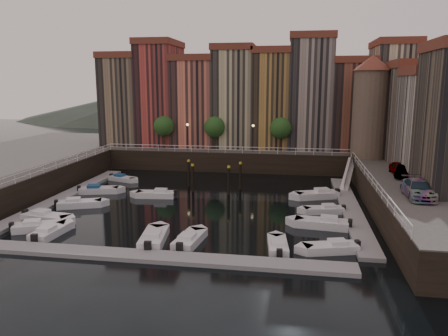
% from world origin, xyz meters
% --- Properties ---
extents(ground, '(200.00, 200.00, 0.00)m').
position_xyz_m(ground, '(0.00, 0.00, 0.00)').
color(ground, black).
rests_on(ground, ground).
extents(quay_far, '(80.00, 20.00, 3.00)m').
position_xyz_m(quay_far, '(0.00, 26.00, 1.50)').
color(quay_far, black).
rests_on(quay_far, ground).
extents(dock_left, '(2.00, 28.00, 0.35)m').
position_xyz_m(dock_left, '(-16.20, -1.00, 0.17)').
color(dock_left, gray).
rests_on(dock_left, ground).
extents(dock_right, '(2.00, 28.00, 0.35)m').
position_xyz_m(dock_right, '(16.20, -1.00, 0.17)').
color(dock_right, gray).
rests_on(dock_right, ground).
extents(dock_near, '(30.00, 2.00, 0.35)m').
position_xyz_m(dock_near, '(0.00, -17.00, 0.17)').
color(dock_near, gray).
rests_on(dock_near, ground).
extents(mountains, '(145.00, 100.00, 18.00)m').
position_xyz_m(mountains, '(1.72, 110.00, 7.92)').
color(mountains, '#2D382D').
rests_on(mountains, ground).
extents(far_terrace, '(48.70, 10.30, 17.50)m').
position_xyz_m(far_terrace, '(3.31, 23.50, 10.95)').
color(far_terrace, '#806D51').
rests_on(far_terrace, quay_far).
extents(right_terrace, '(9.30, 24.30, 14.00)m').
position_xyz_m(right_terrace, '(26.50, 3.80, 9.56)').
color(right_terrace, '#756658').
rests_on(right_terrace, quay_right).
extents(corner_tower, '(5.20, 5.20, 13.80)m').
position_xyz_m(corner_tower, '(20.00, 14.50, 10.19)').
color(corner_tower, '#6B5B4C').
rests_on(corner_tower, quay_right).
extents(promenade_trees, '(21.20, 3.20, 5.20)m').
position_xyz_m(promenade_trees, '(-1.33, 18.20, 6.58)').
color(promenade_trees, black).
rests_on(promenade_trees, quay_far).
extents(street_lamps, '(10.36, 0.36, 4.18)m').
position_xyz_m(street_lamps, '(-1.00, 17.20, 5.90)').
color(street_lamps, black).
rests_on(street_lamps, quay_far).
extents(railings, '(36.08, 34.04, 0.52)m').
position_xyz_m(railings, '(0.00, 4.88, 3.79)').
color(railings, white).
rests_on(railings, ground).
extents(gangway, '(2.78, 8.32, 3.73)m').
position_xyz_m(gangway, '(17.10, 10.00, 1.92)').
color(gangway, white).
rests_on(gangway, ground).
extents(mooring_pilings, '(7.15, 3.60, 3.78)m').
position_xyz_m(mooring_pilings, '(0.16, 5.11, 1.65)').
color(mooring_pilings, black).
rests_on(mooring_pilings, ground).
extents(boat_left_0, '(4.82, 3.27, 1.09)m').
position_xyz_m(boat_left_0, '(-12.61, -12.46, 0.37)').
color(boat_left_0, silver).
rests_on(boat_left_0, ground).
extents(boat_left_1, '(5.15, 2.43, 1.16)m').
position_xyz_m(boat_left_1, '(-13.48, -9.83, 0.39)').
color(boat_left_1, silver).
rests_on(boat_left_1, ground).
extents(boat_left_2, '(4.91, 3.32, 1.11)m').
position_xyz_m(boat_left_2, '(-12.72, -4.70, 0.37)').
color(boat_left_2, silver).
rests_on(boat_left_2, ground).
extents(boat_left_3, '(5.00, 2.89, 1.12)m').
position_xyz_m(boat_left_3, '(-13.34, 1.46, 0.38)').
color(boat_left_3, silver).
rests_on(boat_left_3, ground).
extents(boat_left_4, '(4.27, 2.76, 0.96)m').
position_xyz_m(boat_left_4, '(-13.10, 8.33, 0.32)').
color(boat_left_4, silver).
rests_on(boat_left_4, ground).
extents(boat_right_0, '(4.66, 2.75, 1.04)m').
position_xyz_m(boat_right_0, '(13.35, -13.34, 0.35)').
color(boat_right_0, silver).
rests_on(boat_right_0, ground).
extents(boat_right_1, '(5.27, 2.43, 1.19)m').
position_xyz_m(boat_right_1, '(13.00, -7.35, 0.40)').
color(boat_right_1, silver).
rests_on(boat_right_1, ground).
extents(boat_right_2, '(4.39, 2.37, 0.98)m').
position_xyz_m(boat_right_2, '(13.43, -2.58, 0.33)').
color(boat_right_2, silver).
rests_on(boat_right_2, ground).
extents(boat_right_3, '(5.36, 3.55, 1.21)m').
position_xyz_m(boat_right_3, '(13.00, 3.34, 0.41)').
color(boat_right_3, silver).
rests_on(boat_right_3, ground).
extents(boat_near_0, '(2.00, 4.70, 1.06)m').
position_xyz_m(boat_near_0, '(-10.76, -13.50, 0.36)').
color(boat_near_0, silver).
rests_on(boat_near_0, ground).
extents(boat_near_1, '(2.55, 5.34, 1.20)m').
position_xyz_m(boat_near_1, '(-1.27, -13.63, 0.40)').
color(boat_near_1, silver).
rests_on(boat_near_1, ground).
extents(boat_near_2, '(2.21, 4.82, 1.09)m').
position_xyz_m(boat_near_2, '(1.77, -13.46, 0.37)').
color(boat_near_2, silver).
rests_on(boat_near_2, ground).
extents(boat_near_3, '(1.96, 4.32, 0.97)m').
position_xyz_m(boat_near_3, '(9.09, -13.52, 0.33)').
color(boat_near_3, silver).
rests_on(boat_near_3, ground).
extents(car_a, '(1.63, 3.96, 1.34)m').
position_xyz_m(car_a, '(21.80, 3.63, 3.67)').
color(car_a, gray).
rests_on(car_a, quay_right).
extents(car_b, '(2.64, 4.20, 1.31)m').
position_xyz_m(car_b, '(21.96, 1.88, 3.65)').
color(car_b, gray).
rests_on(car_b, quay_right).
extents(car_c, '(2.26, 5.50, 1.59)m').
position_xyz_m(car_c, '(21.20, -6.87, 3.80)').
color(car_c, gray).
rests_on(car_c, quay_right).
extents(boat_extra_779, '(4.84, 2.15, 1.09)m').
position_xyz_m(boat_extra_779, '(-5.66, 0.64, 0.37)').
color(boat_extra_779, silver).
rests_on(boat_extra_779, ground).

